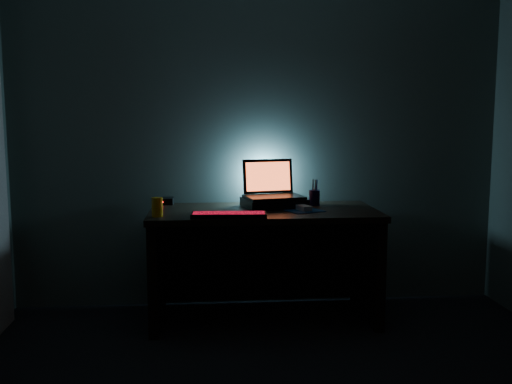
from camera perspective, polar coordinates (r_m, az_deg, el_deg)
room at (r=2.12m, az=5.19°, el=4.57°), size 3.50×4.00×2.50m
desk at (r=3.87m, az=0.71°, el=-5.42°), size 1.50×0.70×0.75m
riser at (r=3.88m, az=1.80°, el=-1.07°), size 0.46×0.38×0.06m
laptop at (r=3.92m, az=1.56°, el=0.34°), size 0.43×0.36×0.26m
keyboard at (r=3.50m, az=-2.73°, el=-2.29°), size 0.47×0.17×0.03m
mousepad at (r=3.74m, az=4.80°, el=-1.85°), size 0.28×0.27×0.00m
mouse at (r=3.74m, az=4.80°, el=-1.58°), size 0.10×0.12×0.03m
pen_cup at (r=3.97m, az=5.86°, el=-0.56°), size 0.10×0.10×0.11m
juice_glass at (r=3.56m, az=-9.85°, el=-1.49°), size 0.08×0.08×0.12m
router at (r=4.06m, az=-9.24°, el=-0.89°), size 0.14×0.12×0.05m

